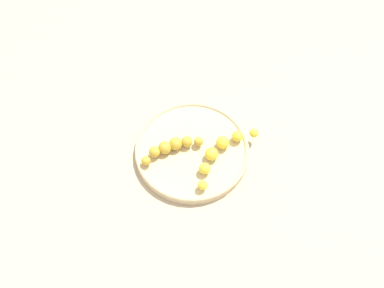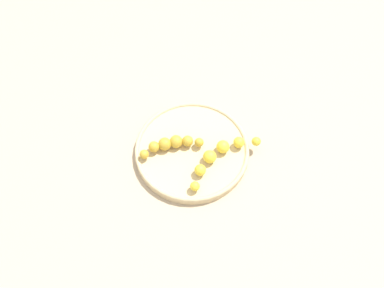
% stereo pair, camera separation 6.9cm
% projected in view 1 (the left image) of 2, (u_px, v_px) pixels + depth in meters
% --- Properties ---
extents(ground_plane, '(2.40, 2.40, 0.00)m').
position_uv_depth(ground_plane, '(192.00, 152.00, 0.87)').
color(ground_plane, tan).
extents(fruit_bowl, '(0.27, 0.27, 0.02)m').
position_uv_depth(fruit_bowl, '(192.00, 150.00, 0.86)').
color(fruit_bowl, '#D1B784').
rests_on(fruit_bowl, ground_plane).
extents(banana_yellow, '(0.13, 0.17, 0.03)m').
position_uv_depth(banana_yellow, '(221.00, 151.00, 0.83)').
color(banana_yellow, yellow).
rests_on(banana_yellow, fruit_bowl).
extents(banana_spotted, '(0.06, 0.15, 0.03)m').
position_uv_depth(banana_spotted, '(171.00, 147.00, 0.84)').
color(banana_spotted, gold).
rests_on(banana_spotted, fruit_bowl).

